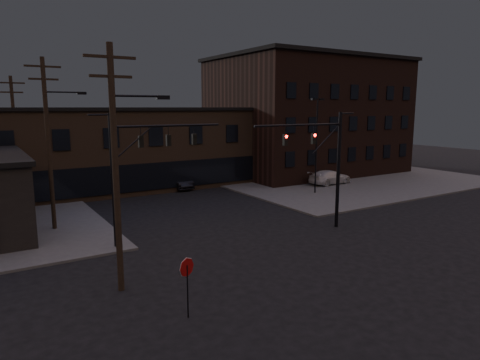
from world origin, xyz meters
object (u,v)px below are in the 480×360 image
Objects in this scene: traffic_signal_far at (134,164)px; stop_sign at (187,274)px; parked_car_lot_b at (330,177)px; car_crossing at (176,181)px; traffic_signal_near at (326,158)px; parked_car_lot_a at (281,176)px.

stop_sign is at bearing -97.32° from traffic_signal_far.
car_crossing is at bearing 62.12° from parked_car_lot_b.
traffic_signal_far is at bearing 163.83° from traffic_signal_near.
traffic_signal_far is 18.95m from car_crossing.
car_crossing is at bearing 67.34° from stop_sign.
parked_car_lot_a is at bearing 62.40° from traffic_signal_near.
traffic_signal_near is 15.17m from stop_sign.
traffic_signal_near is 19.95m from car_crossing.
stop_sign is at bearing -154.10° from traffic_signal_near.
parked_car_lot_a is 11.33m from car_crossing.
parked_car_lot_b is at bearing -109.79° from parked_car_lot_a.
traffic_signal_near reaches higher than car_crossing.
stop_sign is 0.49× the size of parked_car_lot_b.
stop_sign is at bearing 153.36° from parked_car_lot_a.
parked_car_lot_b is at bearing 36.20° from stop_sign.
car_crossing is at bearing 97.57° from traffic_signal_near.
parked_car_lot_b is (24.29, 8.73, -4.12)m from traffic_signal_far.
traffic_signal_far is 1.57× the size of parked_car_lot_b.
stop_sign is (-13.36, -6.49, -3.09)m from traffic_signal_near.
parked_car_lot_b is (12.21, 12.23, -4.04)m from traffic_signal_near.
parked_car_lot_a is at bearing 30.62° from traffic_signal_far.
parked_car_lot_a is (20.13, 11.92, -4.07)m from traffic_signal_far.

